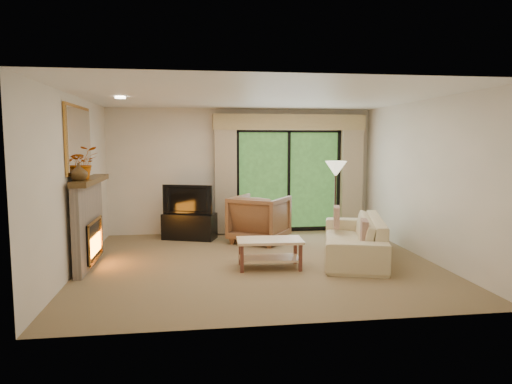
{
  "coord_description": "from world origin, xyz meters",
  "views": [
    {
      "loc": [
        -1.02,
        -7.03,
        1.92
      ],
      "look_at": [
        0.0,
        0.3,
        1.1
      ],
      "focal_mm": 32.0,
      "sensor_mm": 36.0,
      "label": 1
    }
  ],
  "objects": [
    {
      "name": "floor",
      "position": [
        0.0,
        0.0,
        0.0
      ],
      "size": [
        5.5,
        5.5,
        0.0
      ],
      "primitive_type": "plane",
      "color": "olive",
      "rests_on": "ground"
    },
    {
      "name": "wall_right",
      "position": [
        2.75,
        0.0,
        1.3
      ],
      "size": [
        0.0,
        5.0,
        5.0
      ],
      "primitive_type": "plane",
      "rotation": [
        1.57,
        0.0,
        -1.57
      ],
      "color": "beige",
      "rests_on": "ground"
    },
    {
      "name": "floor_lamp",
      "position": [
        1.71,
        1.43,
        0.77
      ],
      "size": [
        0.45,
        0.45,
        1.55
      ],
      "primitive_type": null,
      "rotation": [
        0.0,
        0.0,
        -0.1
      ],
      "color": "beige",
      "rests_on": "floor"
    },
    {
      "name": "branches",
      "position": [
        -2.61,
        -0.09,
        1.61
      ],
      "size": [
        0.53,
        0.5,
        0.48
      ],
      "primitive_type": "imported",
      "rotation": [
        0.0,
        0.0,
        0.34
      ],
      "color": "#AC4F07",
      "rests_on": "fireplace"
    },
    {
      "name": "vase",
      "position": [
        -2.61,
        -0.34,
        1.5
      ],
      "size": [
        0.25,
        0.25,
        0.25
      ],
      "primitive_type": "imported",
      "rotation": [
        0.0,
        0.0,
        0.03
      ],
      "color": "#4C3519",
      "rests_on": "fireplace"
    },
    {
      "name": "wall_left",
      "position": [
        -2.75,
        0.0,
        1.3
      ],
      "size": [
        0.0,
        5.0,
        5.0
      ],
      "primitive_type": "plane",
      "rotation": [
        1.57,
        0.0,
        1.57
      ],
      "color": "beige",
      "rests_on": "ground"
    },
    {
      "name": "wall_back",
      "position": [
        0.0,
        2.5,
        1.3
      ],
      "size": [
        5.0,
        0.0,
        5.0
      ],
      "primitive_type": "plane",
      "rotation": [
        1.57,
        0.0,
        0.0
      ],
      "color": "beige",
      "rests_on": "ground"
    },
    {
      "name": "tv",
      "position": [
        -1.1,
        1.95,
        0.8
      ],
      "size": [
        0.99,
        0.45,
        0.58
      ],
      "primitive_type": "imported",
      "rotation": [
        0.0,
        0.0,
        -0.33
      ],
      "color": "black",
      "rests_on": "media_console"
    },
    {
      "name": "coffee_table",
      "position": [
        0.12,
        -0.33,
        0.22
      ],
      "size": [
        1.02,
        0.6,
        0.45
      ],
      "primitive_type": null,
      "rotation": [
        0.0,
        0.0,
        -0.05
      ],
      "color": "#F5C192",
      "rests_on": "floor"
    },
    {
      "name": "mirror",
      "position": [
        -2.71,
        0.2,
        1.95
      ],
      "size": [
        0.07,
        1.45,
        1.02
      ],
      "primitive_type": null,
      "color": "#C88B3A",
      "rests_on": "wall_left"
    },
    {
      "name": "ceiling",
      "position": [
        0.0,
        0.0,
        2.6
      ],
      "size": [
        5.5,
        5.5,
        0.0
      ],
      "primitive_type": "plane",
      "rotation": [
        3.14,
        0.0,
        0.0
      ],
      "color": "white",
      "rests_on": "ground"
    },
    {
      "name": "sofa",
      "position": [
        1.61,
        0.11,
        0.34
      ],
      "size": [
        1.55,
        2.5,
        0.68
      ],
      "primitive_type": "imported",
      "rotation": [
        0.0,
        0.0,
        -1.86
      ],
      "color": "beige",
      "rests_on": "floor"
    },
    {
      "name": "fireplace",
      "position": [
        -2.63,
        0.2,
        0.69
      ],
      "size": [
        0.24,
        1.7,
        1.37
      ],
      "primitive_type": null,
      "color": "gray",
      "rests_on": "floor"
    },
    {
      "name": "pillow_far",
      "position": [
        1.53,
        0.78,
        0.57
      ],
      "size": [
        0.21,
        0.4,
        0.38
      ],
      "primitive_type": "cube",
      "rotation": [
        0.0,
        0.0,
        -0.29
      ],
      "color": "brown",
      "rests_on": "sofa"
    },
    {
      "name": "armchair",
      "position": [
        0.23,
        1.5,
        0.45
      ],
      "size": [
        1.35,
        1.36,
        0.9
      ],
      "primitive_type": "imported",
      "rotation": [
        0.0,
        0.0,
        2.57
      ],
      "color": "brown",
      "rests_on": "floor"
    },
    {
      "name": "wall_front",
      "position": [
        0.0,
        -2.5,
        1.3
      ],
      "size": [
        5.0,
        0.0,
        5.0
      ],
      "primitive_type": "plane",
      "rotation": [
        -1.57,
        0.0,
        0.0
      ],
      "color": "beige",
      "rests_on": "ground"
    },
    {
      "name": "curtain_right",
      "position": [
        2.35,
        2.34,
        1.2
      ],
      "size": [
        0.45,
        0.18,
        2.35
      ],
      "primitive_type": "cube",
      "color": "tan",
      "rests_on": "floor"
    },
    {
      "name": "media_console",
      "position": [
        -1.1,
        1.95,
        0.25
      ],
      "size": [
        1.11,
        0.77,
        0.51
      ],
      "primitive_type": "cube",
      "rotation": [
        0.0,
        0.0,
        -0.33
      ],
      "color": "black",
      "rests_on": "floor"
    },
    {
      "name": "pillow_near",
      "position": [
        1.53,
        -0.57,
        0.57
      ],
      "size": [
        0.19,
        0.37,
        0.36
      ],
      "primitive_type": "cube",
      "rotation": [
        0.0,
        0.0,
        -0.29
      ],
      "color": "brown",
      "rests_on": "sofa"
    },
    {
      "name": "cornice",
      "position": [
        1.0,
        2.36,
        2.32
      ],
      "size": [
        3.2,
        0.24,
        0.32
      ],
      "primitive_type": "cube",
      "color": "tan",
      "rests_on": "wall_back"
    },
    {
      "name": "curtain_left",
      "position": [
        -0.35,
        2.34,
        1.2
      ],
      "size": [
        0.45,
        0.18,
        2.35
      ],
      "primitive_type": "cube",
      "color": "tan",
      "rests_on": "floor"
    },
    {
      "name": "sliding_door",
      "position": [
        1.0,
        2.45,
        1.1
      ],
      "size": [
        2.26,
        0.1,
        2.16
      ],
      "primitive_type": null,
      "color": "black",
      "rests_on": "floor"
    }
  ]
}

